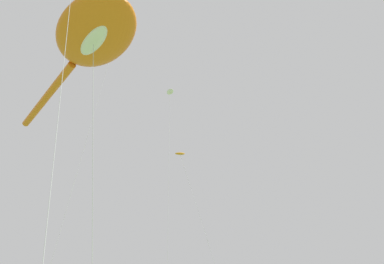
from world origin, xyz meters
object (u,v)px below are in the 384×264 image
object	(u,v)px
big_show_kite	(92,39)
small_kite_streamer_purple	(116,37)
small_kite_box_yellow	(170,96)
small_kite_tiny_distant	(181,157)

from	to	relation	value
big_show_kite	small_kite_streamer_purple	world-z (taller)	small_kite_streamer_purple
big_show_kite	small_kite_box_yellow	xyz separation A→B (m)	(11.00, 5.96, 6.16)
small_kite_streamer_purple	small_kite_tiny_distant	bearing A→B (deg)	-104.08
small_kite_streamer_purple	small_kite_box_yellow	distance (m)	7.49
big_show_kite	small_kite_box_yellow	world-z (taller)	small_kite_box_yellow
small_kite_tiny_distant	big_show_kite	bearing A→B (deg)	-108.31
big_show_kite	small_kite_streamer_purple	xyz separation A→B (m)	(5.54, 7.82, 10.93)
big_show_kite	small_kite_tiny_distant	world-z (taller)	small_kite_tiny_distant
small_kite_streamer_purple	small_kite_tiny_distant	xyz separation A→B (m)	(7.71, -1.26, -10.01)
small_kite_streamer_purple	small_kite_tiny_distant	distance (m)	12.69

